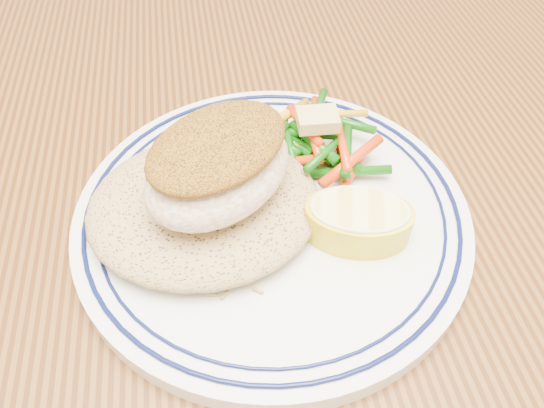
{
  "coord_description": "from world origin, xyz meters",
  "views": [
    {
      "loc": [
        -0.07,
        -0.28,
        1.04
      ],
      "look_at": [
        -0.03,
        -0.04,
        0.77
      ],
      "focal_mm": 35.0,
      "sensor_mm": 36.0,
      "label": 1
    }
  ],
  "objects": [
    {
      "name": "dining_table",
      "position": [
        0.0,
        0.0,
        0.65
      ],
      "size": [
        1.5,
        0.9,
        0.75
      ],
      "color": "#45250D",
      "rests_on": "ground"
    },
    {
      "name": "plate",
      "position": [
        -0.03,
        -0.04,
        0.76
      ],
      "size": [
        0.27,
        0.27,
        0.02
      ],
      "color": "white",
      "rests_on": "dining_table"
    },
    {
      "name": "rice_pilaf",
      "position": [
        -0.07,
        -0.04,
        0.78
      ],
      "size": [
        0.16,
        0.14,
        0.03
      ],
      "primitive_type": "ellipsoid",
      "color": "#A28651",
      "rests_on": "plate"
    },
    {
      "name": "fish_fillet",
      "position": [
        -0.06,
        -0.04,
        0.81
      ],
      "size": [
        0.13,
        0.12,
        0.05
      ],
      "color": "#F5E2CA",
      "rests_on": "rice_pilaf"
    },
    {
      "name": "vegetable_pile",
      "position": [
        0.01,
        0.01,
        0.78
      ],
      "size": [
        0.1,
        0.1,
        0.03
      ],
      "color": "#0E4F09",
      "rests_on": "plate"
    },
    {
      "name": "butter_pat",
      "position": [
        0.01,
        0.01,
        0.8
      ],
      "size": [
        0.03,
        0.02,
        0.01
      ],
      "primitive_type": "cube",
      "rotation": [
        0.0,
        0.0,
        -0.05
      ],
      "color": "#D5BC68",
      "rests_on": "vegetable_pile"
    },
    {
      "name": "lemon_wedge",
      "position": [
        0.02,
        -0.07,
        0.78
      ],
      "size": [
        0.08,
        0.08,
        0.03
      ],
      "color": "yellow",
      "rests_on": "plate"
    }
  ]
}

